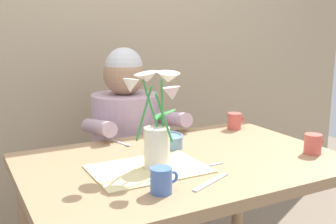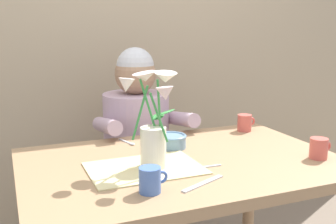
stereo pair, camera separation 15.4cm
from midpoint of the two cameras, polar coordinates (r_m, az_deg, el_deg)
The scene contains 12 objects.
wood_panel_backdrop at distance 2.46m, azimuth -6.34°, elevation 12.16°, with size 4.00×0.10×2.50m, color tan.
dining_table at distance 1.60m, azimuth 4.85°, elevation -10.04°, with size 1.20×0.80×0.74m.
seated_person at distance 2.16m, azimuth -2.32°, elevation -6.29°, with size 0.45×0.47×1.14m.
striped_placemat at distance 1.46m, azimuth -0.24°, elevation -7.92°, with size 0.40×0.28×0.01m, color beige.
flower_vase at distance 1.43m, azimuth 0.95°, elevation -1.52°, with size 0.24×0.26×0.35m.
ceramic_bowl at distance 1.70m, azimuth 2.93°, elevation -4.07°, with size 0.14×0.14×0.06m.
dinner_knife at distance 1.34m, azimuth 8.25°, elevation -9.93°, with size 0.19×0.02×0.01m, color silver.
tea_cup at distance 2.02m, azimuth 12.87°, elevation -1.50°, with size 0.09×0.07×0.08m.
ceramic_mug at distance 1.26m, azimuth 1.07°, elevation -9.54°, with size 0.09×0.07×0.08m.
coffee_cup at distance 1.69m, azimuth 22.86°, elevation -4.74°, with size 0.09×0.07×0.08m.
spoon_0 at distance 1.77m, azimuth -3.01°, elevation -4.34°, with size 0.05×0.12×0.01m.
spoon_1 at distance 1.48m, azimuth 7.66°, elevation -7.70°, with size 0.12×0.02×0.01m.
Camera 2 is at (-0.61, -1.35, 1.24)m, focal length 43.58 mm.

